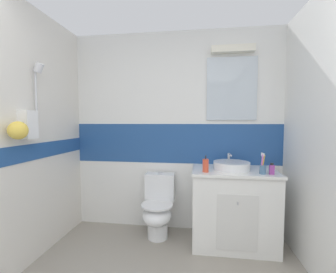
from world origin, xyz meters
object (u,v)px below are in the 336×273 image
at_px(soap_dispenser, 206,165).
at_px(toothbrush_cup, 263,168).
at_px(sink_basin, 231,165).
at_px(toilet, 158,208).
at_px(perfume_flask_small, 272,169).

bearing_deg(soap_dispenser, toothbrush_cup, -0.91).
height_order(sink_basin, toothbrush_cup, toothbrush_cup).
distance_m(toothbrush_cup, soap_dispenser, 0.57).
distance_m(toilet, perfume_flask_small, 1.34).
relative_size(toothbrush_cup, perfume_flask_small, 1.88).
height_order(soap_dispenser, perfume_flask_small, soap_dispenser).
bearing_deg(toothbrush_cup, perfume_flask_small, -5.63).
relative_size(sink_basin, soap_dispenser, 2.46).
xyz_separation_m(toilet, perfume_flask_small, (1.20, -0.24, 0.55)).
bearing_deg(sink_basin, toothbrush_cup, -33.03).
bearing_deg(perfume_flask_small, toothbrush_cup, 174.37).
xyz_separation_m(soap_dispenser, perfume_flask_small, (0.65, -0.02, -0.01)).
height_order(toilet, perfume_flask_small, perfume_flask_small).
relative_size(toilet, soap_dispenser, 4.21).
distance_m(toothbrush_cup, perfume_flask_small, 0.08).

